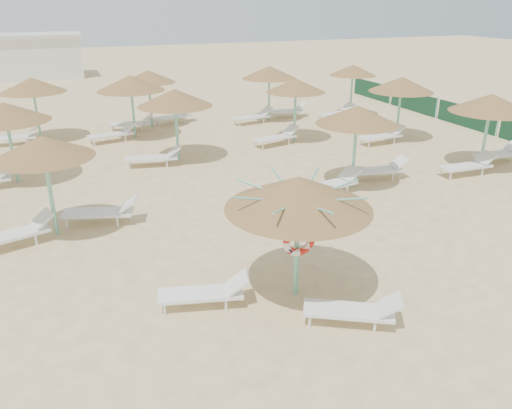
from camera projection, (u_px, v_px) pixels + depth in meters
name	position (u px, v px, depth m)	size (l,w,h in m)	color
ground	(292.00, 287.00, 10.78)	(120.00, 120.00, 0.00)	#E0CA89
main_palapa	(299.00, 194.00, 9.67)	(2.93, 2.93, 2.62)	#70C2AA
lounger_main_a	(207.00, 292.00, 10.02)	(1.91, 0.98, 0.66)	white
lounger_main_b	(355.00, 310.00, 9.45)	(1.85, 1.38, 0.66)	white
palapa_field	(229.00, 93.00, 19.71)	(19.97, 13.52, 2.72)	#70C2AA
service_hut	(25.00, 56.00, 38.16)	(8.40, 4.40, 3.25)	silver
windbreak_fence	(467.00, 117.00, 23.90)	(0.08, 19.84, 1.10)	#194B32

